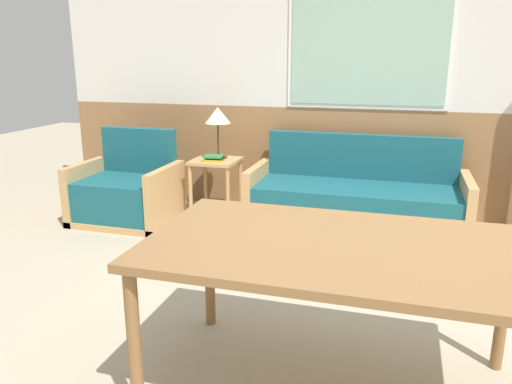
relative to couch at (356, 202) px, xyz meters
name	(u,v)px	position (x,y,z in m)	size (l,w,h in m)	color
ground_plane	(378,363)	(0.34, -2.14, -0.26)	(16.00, 16.00, 0.00)	#B2A58C
wall_back	(401,80)	(0.32, 0.49, 1.10)	(7.20, 0.09, 2.70)	#996B42
couch	(356,202)	(0.00, 0.00, 0.00)	(1.99, 0.78, 0.86)	tan
armchair	(127,194)	(-2.19, -0.39, 0.01)	(0.95, 0.73, 0.89)	tan
side_table	(216,171)	(-1.40, 0.01, 0.20)	(0.45, 0.45, 0.59)	tan
table_lamp	(218,118)	(-1.40, 0.09, 0.73)	(0.26, 0.26, 0.51)	#4C3823
book_stack	(214,158)	(-1.38, -0.07, 0.35)	(0.20, 0.18, 0.05)	gold
dining_table	(337,258)	(0.13, -2.44, 0.44)	(1.73, 1.00, 0.78)	olive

